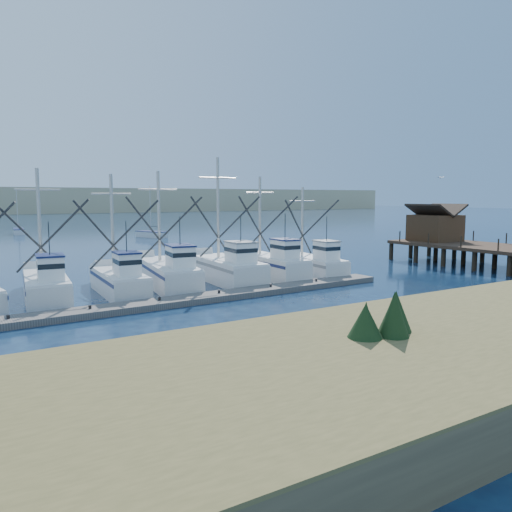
{
  "coord_description": "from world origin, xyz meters",
  "views": [
    {
      "loc": [
        -19.83,
        -21.23,
        6.38
      ],
      "look_at": [
        -1.98,
        8.0,
        2.32
      ],
      "focal_mm": 35.0,
      "sensor_mm": 36.0,
      "label": 1
    }
  ],
  "objects_px": {
    "floating_dock": "(205,298)",
    "sailboat_near": "(152,234)",
    "timber_pier": "(466,238)",
    "sailboat_far": "(19,231)"
  },
  "relations": [
    {
      "from": "sailboat_far",
      "to": "floating_dock",
      "type": "bearing_deg",
      "value": -83.37
    },
    {
      "from": "timber_pier",
      "to": "sailboat_far",
      "type": "bearing_deg",
      "value": 116.05
    },
    {
      "from": "floating_dock",
      "to": "sailboat_far",
      "type": "bearing_deg",
      "value": 90.54
    },
    {
      "from": "floating_dock",
      "to": "sailboat_far",
      "type": "distance_m",
      "value": 66.9
    },
    {
      "from": "timber_pier",
      "to": "sailboat_near",
      "type": "height_order",
      "value": "sailboat_near"
    },
    {
      "from": "timber_pier",
      "to": "sailboat_far",
      "type": "distance_m",
      "value": 71.96
    },
    {
      "from": "timber_pier",
      "to": "sailboat_far",
      "type": "height_order",
      "value": "sailboat_far"
    },
    {
      "from": "floating_dock",
      "to": "sailboat_far",
      "type": "height_order",
      "value": "sailboat_far"
    },
    {
      "from": "floating_dock",
      "to": "sailboat_near",
      "type": "xyz_separation_m",
      "value": [
        13.86,
        48.41,
        0.31
      ]
    },
    {
      "from": "floating_dock",
      "to": "sailboat_far",
      "type": "xyz_separation_m",
      "value": [
        -3.36,
        66.81,
        0.31
      ]
    }
  ]
}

